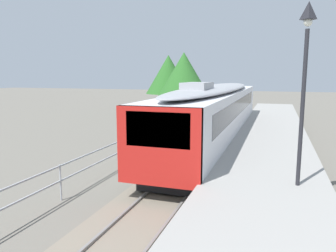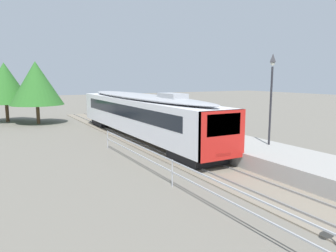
{
  "view_description": "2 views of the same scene",
  "coord_description": "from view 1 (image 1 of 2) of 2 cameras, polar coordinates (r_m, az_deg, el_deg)",
  "views": [
    {
      "loc": [
        3.48,
        12.23,
        4.2
      ],
      "look_at": [
        -1.0,
        25.52,
        2.0
      ],
      "focal_mm": 34.61,
      "sensor_mm": 36.0,
      "label": 1
    },
    {
      "loc": [
        -10.17,
        9.03,
        4.86
      ],
      "look_at": [
        -1.0,
        25.52,
        2.0
      ],
      "focal_mm": 34.06,
      "sensor_mm": 36.0,
      "label": 2
    }
  ],
  "objects": [
    {
      "name": "platform_lamp_mid_platform",
      "position": [
        10.24,
        23.06,
        10.58
      ],
      "size": [
        0.34,
        0.34,
        5.35
      ],
      "color": "#232328",
      "rests_on": "station_platform"
    },
    {
      "name": "tree_behind_carpark",
      "position": [
        34.31,
        2.81,
        9.07
      ],
      "size": [
        5.48,
        5.48,
        6.58
      ],
      "color": "brown",
      "rests_on": "ground"
    },
    {
      "name": "station_platform",
      "position": [
        10.47,
        16.5,
        -12.47
      ],
      "size": [
        3.9,
        60.0,
        0.9
      ],
      "primitive_type": "cube",
      "color": "#999691",
      "rests_on": "ground"
    },
    {
      "name": "track_rails",
      "position": [
        11.17,
        -0.93,
        -12.98
      ],
      "size": [
        3.2,
        60.0,
        0.14
      ],
      "color": "slate",
      "rests_on": "ground"
    },
    {
      "name": "ground_plane",
      "position": [
        12.45,
        -14.31,
        -11.09
      ],
      "size": [
        160.0,
        160.0,
        0.0
      ],
      "primitive_type": "plane",
      "color": "#6B665B"
    },
    {
      "name": "commuter_train",
      "position": [
        20.07,
        8.55,
        2.96
      ],
      "size": [
        2.82,
        20.96,
        3.74
      ],
      "color": "silver",
      "rests_on": "track_rails"
    },
    {
      "name": "tree_behind_station_far",
      "position": [
        38.26,
        0.07,
        9.06
      ],
      "size": [
        5.27,
        5.27,
        6.53
      ],
      "color": "brown",
      "rests_on": "ground"
    }
  ]
}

